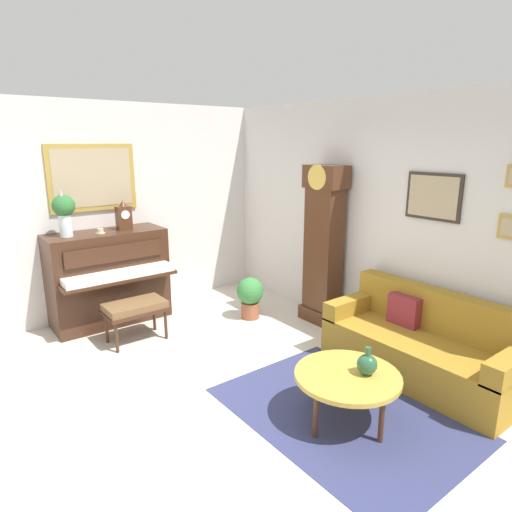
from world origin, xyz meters
name	(u,v)px	position (x,y,z in m)	size (l,w,h in m)	color
ground_plane	(204,398)	(0.00, 0.00, -0.05)	(6.40, 6.00, 0.10)	beige
wall_left	(98,211)	(-2.60, 0.00, 1.41)	(0.13, 4.90, 2.80)	silver
wall_back	(377,220)	(0.02, 2.40, 1.40)	(5.30, 0.13, 2.80)	silver
area_rug	(342,413)	(1.00, 0.80, 0.00)	(2.10, 1.50, 0.01)	navy
piano	(109,277)	(-2.23, -0.05, 0.61)	(0.87, 1.44, 1.20)	#3D2316
piano_bench	(135,308)	(-1.47, -0.03, 0.41)	(0.42, 0.70, 0.48)	#3D2316
grandfather_clock	(323,250)	(-0.58, 2.14, 0.96)	(0.52, 0.34, 2.03)	#4C2B19
couch	(422,346)	(1.03, 1.94, 0.31)	(1.90, 0.80, 0.84)	olive
coffee_table	(347,377)	(1.08, 0.75, 0.40)	(0.88, 0.88, 0.43)	gold
mantel_clock	(124,216)	(-2.23, 0.20, 1.37)	(0.13, 0.18, 0.38)	#4C2B19
flower_vase	(64,210)	(-2.23, -0.51, 1.51)	(0.26, 0.26, 0.58)	silver
teacup	(100,231)	(-2.18, -0.12, 1.22)	(0.12, 0.12, 0.06)	beige
green_jug	(367,364)	(1.17, 0.87, 0.52)	(0.17, 0.17, 0.24)	#234C33
potted_plant	(250,295)	(-1.21, 1.46, 0.32)	(0.36, 0.36, 0.56)	#935138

